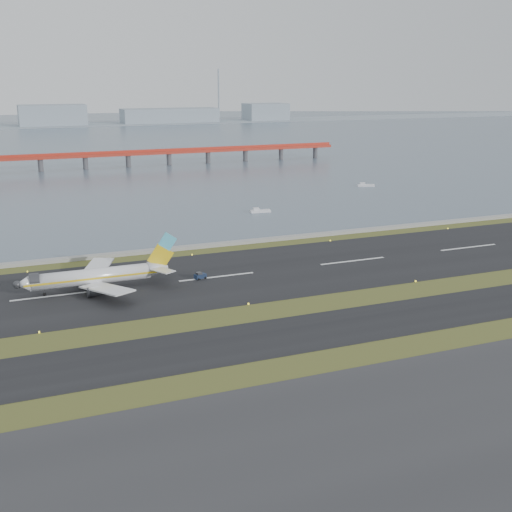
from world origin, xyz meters
The scene contains 12 objects.
ground centered at (0.00, 0.00, 0.00)m, with size 1000.00×1000.00×0.00m, color #3E4E1B.
apron_strip centered at (0.00, -55.00, 0.05)m, with size 1000.00×50.00×0.10m, color #2A2A2D.
taxiway_strip centered at (0.00, -12.00, 0.05)m, with size 1000.00×18.00×0.10m, color black.
runway_strip centered at (0.00, 30.00, 0.05)m, with size 1000.00×45.00×0.10m, color black.
seawall centered at (0.00, 60.00, 0.50)m, with size 1000.00×2.50×1.00m, color #979692.
bay_water centered at (0.00, 460.00, 0.00)m, with size 1400.00×800.00×1.30m, color #4B576B.
red_pier centered at (20.00, 250.00, 7.28)m, with size 260.00×5.00×10.20m.
far_shoreline centered at (13.62, 620.00, 6.07)m, with size 1400.00×80.00×60.50m.
airliner centered at (-29.72, 30.98, 3.46)m, with size 38.52×32.89×12.80m.
pushback_tug centered at (-4.49, 30.00, 0.91)m, with size 3.26×2.40×1.87m.
workboat_near centered at (41.34, 102.36, 0.60)m, with size 8.01×3.26×1.89m.
workboat_far centered at (110.77, 140.14, 0.61)m, with size 8.30×5.05×1.92m.
Camera 1 is at (-49.15, -119.68, 49.28)m, focal length 45.00 mm.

